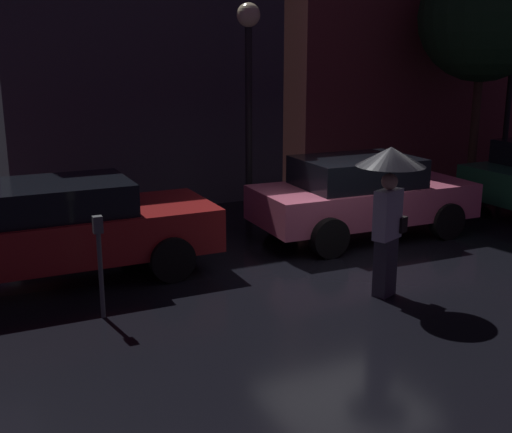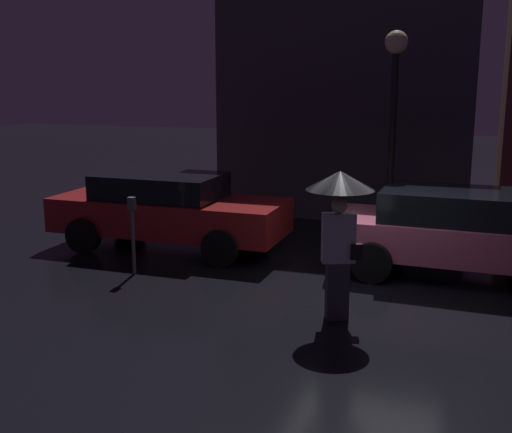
{
  "view_description": "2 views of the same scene",
  "coord_description": "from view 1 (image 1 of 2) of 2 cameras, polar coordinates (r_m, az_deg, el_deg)",
  "views": [
    {
      "loc": [
        -5.59,
        -8.15,
        3.38
      ],
      "look_at": [
        -1.74,
        -0.17,
        1.08
      ],
      "focal_mm": 45.0,
      "sensor_mm": 36.0,
      "label": 1
    },
    {
      "loc": [
        1.44,
        -9.77,
        3.37
      ],
      "look_at": [
        -1.96,
        0.27,
        1.06
      ],
      "focal_mm": 45.0,
      "sensor_mm": 36.0,
      "label": 2
    }
  ],
  "objects": [
    {
      "name": "ground_plane",
      "position": [
        10.45,
        8.27,
        -4.47
      ],
      "size": [
        60.0,
        60.0,
        0.0
      ],
      "primitive_type": "plane",
      "color": "black"
    },
    {
      "name": "building_facade_left",
      "position": [
        15.2,
        -10.67,
        13.27
      ],
      "size": [
        6.04,
        3.0,
        6.2
      ],
      "color": "#3D3D47",
      "rests_on": "ground"
    },
    {
      "name": "parked_car_red",
      "position": [
        10.09,
        -17.15,
        -0.94
      ],
      "size": [
        4.65,
        1.98,
        1.49
      ],
      "rotation": [
        0.0,
        0.0,
        -0.01
      ],
      "color": "maroon",
      "rests_on": "ground"
    },
    {
      "name": "parked_car_pink",
      "position": [
        12.04,
        9.34,
        1.92
      ],
      "size": [
        4.14,
        1.97,
        1.49
      ],
      "rotation": [
        0.0,
        0.0,
        -0.03
      ],
      "color": "#DB6684",
      "rests_on": "ground"
    },
    {
      "name": "pedestrian_with_umbrella",
      "position": [
        8.93,
        11.79,
        2.72
      ],
      "size": [
        0.95,
        0.95,
        2.12
      ],
      "rotation": [
        0.0,
        0.0,
        3.54
      ],
      "color": "#383842",
      "rests_on": "ground"
    },
    {
      "name": "parking_meter",
      "position": [
        8.42,
        -13.72,
        -3.43
      ],
      "size": [
        0.12,
        0.1,
        1.36
      ],
      "color": "#4C5154",
      "rests_on": "ground"
    },
    {
      "name": "street_lamp_near",
      "position": [
        12.89,
        -0.66,
        13.4
      ],
      "size": [
        0.46,
        0.46,
        4.27
      ],
      "color": "black",
      "rests_on": "ground"
    },
    {
      "name": "street_tree",
      "position": [
        16.14,
        19.61,
        16.43
      ],
      "size": [
        2.98,
        2.98,
        5.63
      ],
      "color": "#473323",
      "rests_on": "ground"
    }
  ]
}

